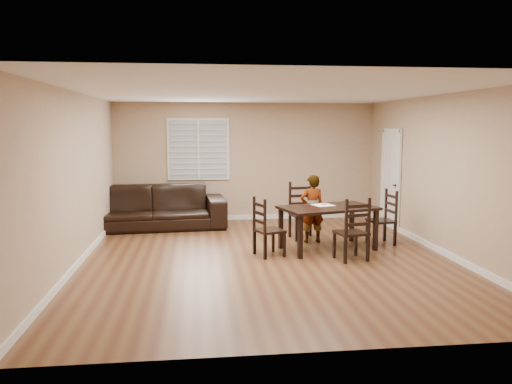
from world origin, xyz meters
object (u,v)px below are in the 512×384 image
Objects in this scene: child at (312,209)px; donut at (324,204)px; dining_table at (328,212)px; chair_far at (355,233)px; chair_near at (301,212)px; chair_left at (263,230)px; chair_right at (387,219)px; sofa at (152,207)px.

child is 0.44m from donut.
child is at bearing 90.00° from dining_table.
chair_far is at bearing -90.50° from dining_table.
chair_left is (-0.94, -1.36, -0.05)m from chair_near.
donut is (-0.25, 1.03, 0.32)m from chair_far.
chair_right is (1.47, -0.71, -0.04)m from chair_near.
chair_near is at bearing -87.31° from chair_far.
chair_right is at bearing -95.14° from chair_left.
sofa is (-2.99, 1.25, -0.04)m from chair_near.
child is 0.41× the size of sofa.
sofa is (-4.46, 1.95, -0.00)m from chair_right.
sofa is at bearing 147.17° from donut.
chair_near is 1.92m from chair_far.
chair_left is 3.32m from sofa.
dining_table is 1.07m from chair_near.
chair_far is 4.66m from sofa.
chair_near is 11.77× the size of donut.
chair_near is 3.24m from sofa.
dining_table is at bearing -87.07° from chair_far.
dining_table is at bearing -81.94° from chair_right.
chair_far is (0.22, -0.84, -0.21)m from dining_table.
child is at bearing -84.72° from chair_near.
chair_left is at bearing -81.26° from chair_right.
child reaches higher than donut.
chair_near reaches higher than donut.
chair_far reaches higher than chair_left.
chair_right reaches higher than sofa.
chair_left is at bearing 34.48° from child.
chair_far is 1.47m from child.
chair_right is 1.28m from donut.
donut is at bearing 83.66° from dining_table.
child is (-0.38, 1.41, 0.17)m from chair_far.
chair_right is at bearing -33.66° from chair_near.
donut is (0.23, -0.84, 0.29)m from chair_near.
dining_table is 1.66× the size of chair_near.
chair_left is at bearing -55.90° from sofa.
chair_right reaches higher than dining_table.
sofa is at bearing 149.49° from chair_near.
donut is at bearing -86.21° from chair_left.
chair_far is 1.51m from chair_left.
chair_right is at bearing -0.87° from dining_table.
chair_left is 2.49m from chair_right.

